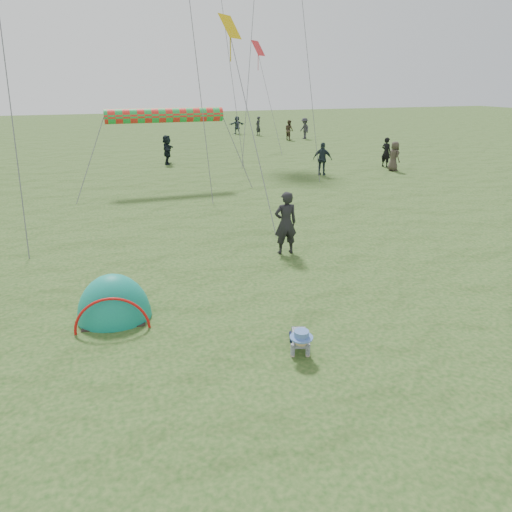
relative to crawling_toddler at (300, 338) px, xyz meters
name	(u,v)px	position (x,y,z in m)	size (l,w,h in m)	color
ground	(317,371)	(0.05, -0.66, -0.29)	(140.00, 140.00, 0.00)	#1A3F13
crawling_toddler	(300,338)	(0.00, 0.00, 0.00)	(0.53, 0.76, 0.58)	black
popup_tent	(115,318)	(-3.18, 2.46, -0.29)	(1.53, 1.26, 1.97)	#147775
standing_adult	(286,223)	(1.71, 4.91, 0.62)	(0.67, 0.44, 1.83)	black
crowd_person_0	(258,126)	(10.95, 34.04, 0.54)	(0.61, 0.40, 1.67)	black
crowd_person_1	(289,130)	(12.26, 29.85, 0.53)	(0.79, 0.62, 1.64)	#423528
crowd_person_3	(304,128)	(13.87, 30.29, 0.58)	(1.12, 0.65, 1.74)	#2E2D33
crowd_person_5	(237,125)	(9.49, 35.84, 0.52)	(1.51, 0.48, 1.63)	#303E48
crowd_person_8	(323,159)	(8.02, 15.16, 0.56)	(1.00, 0.42, 1.70)	#212C33
crowd_person_10	(394,156)	(12.34, 15.03, 0.51)	(0.78, 0.51, 1.60)	#3A3229
crowd_person_11	(167,150)	(0.79, 21.23, 0.56)	(1.58, 0.50, 1.71)	black
crowd_person_12	(386,152)	(12.64, 16.25, 0.55)	(0.61, 0.40, 1.68)	black
rainbow_tube_kite	(165,115)	(-0.09, 14.90, 2.96)	(0.64, 0.64, 5.24)	red
diamond_kite_0	(258,48)	(8.62, 27.31, 6.59)	(1.19, 1.19, 0.00)	red
diamond_kite_7	(230,26)	(2.01, 11.35, 6.28)	(0.95, 0.95, 0.00)	#D8A903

